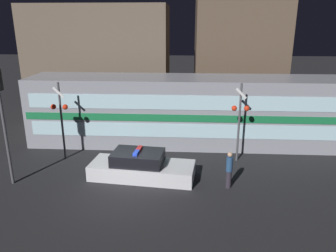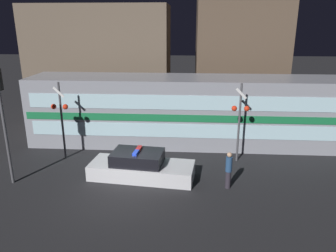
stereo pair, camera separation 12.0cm
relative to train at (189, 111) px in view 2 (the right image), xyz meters
The scene contains 9 objects.
ground_plane 7.09m from the train, 113.40° to the right, with size 120.00×120.00×0.00m, color black.
train is the anchor object (origin of this frame).
police_car 5.49m from the train, 114.30° to the right, with size 5.00×2.30×1.39m.
pedestrian 5.99m from the train, 72.21° to the right, with size 0.28×0.28×1.68m.
crossing_signal_near 3.73m from the train, 45.73° to the right, with size 0.89×0.33×4.12m.
crossing_signal_far 7.19m from the train, 156.33° to the right, with size 0.89×0.33×4.11m.
traffic_light_corner 9.94m from the train, 143.88° to the right, with size 0.30×0.46×5.17m.
building_left 9.11m from the train, 139.10° to the left, with size 10.24×4.36×8.19m.
building_center 8.93m from the train, 63.86° to the left, with size 6.41×6.88×10.32m.
Camera 2 is at (2.75, -12.46, 7.00)m, focal length 35.00 mm.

